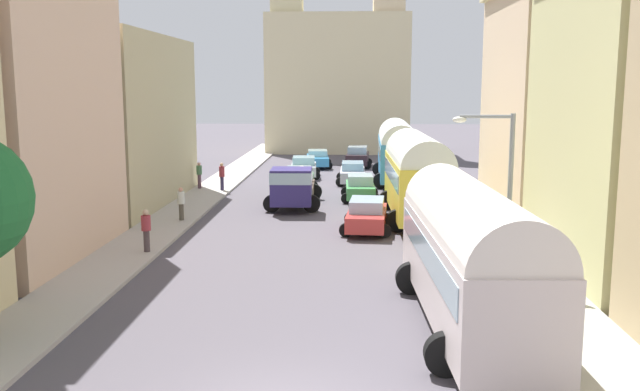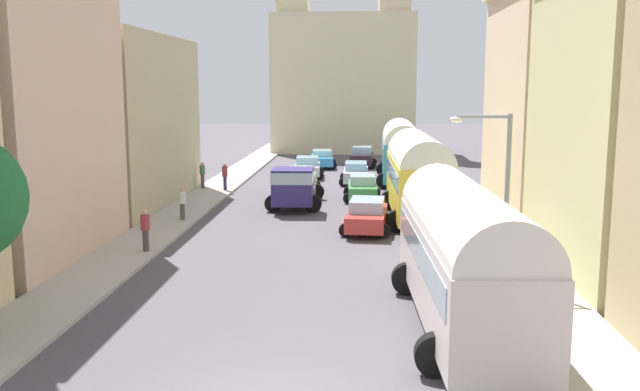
{
  "view_description": "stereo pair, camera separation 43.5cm",
  "coord_description": "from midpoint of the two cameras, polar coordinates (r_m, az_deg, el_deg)",
  "views": [
    {
      "loc": [
        1.37,
        -12.89,
        6.46
      ],
      "look_at": [
        0.0,
        16.89,
        1.67
      ],
      "focal_mm": 38.48,
      "sensor_mm": 36.0,
      "label": 1
    },
    {
      "loc": [
        1.8,
        -12.87,
        6.46
      ],
      "look_at": [
        0.0,
        16.89,
        1.67
      ],
      "focal_mm": 38.48,
      "sensor_mm": 36.0,
      "label": 2
    }
  ],
  "objects": [
    {
      "name": "car_2",
      "position": [
        54.56,
        0.4,
        3.09
      ],
      "size": [
        2.45,
        4.17,
        1.4
      ],
      "color": "#378DC3",
      "rests_on": "ground"
    },
    {
      "name": "building_left_1",
      "position": [
        27.75,
        -24.07,
        6.81
      ],
      "size": [
        5.33,
        9.51,
        11.43
      ],
      "color": "beige",
      "rests_on": "ground"
    },
    {
      "name": "car_3",
      "position": [
        30.69,
        4.33,
        -1.63
      ],
      "size": [
        2.44,
        4.27,
        1.46
      ],
      "color": "#B63431",
      "rests_on": "ground"
    },
    {
      "name": "car_6",
      "position": [
        54.84,
        3.74,
        3.22
      ],
      "size": [
        2.42,
        3.85,
        1.67
      ],
      "color": "#2D1D22",
      "rests_on": "ground"
    },
    {
      "name": "pedestrian_2",
      "position": [
        42.2,
        -7.62,
        1.68
      ],
      "size": [
        0.33,
        0.33,
        1.82
      ],
      "color": "#302848",
      "rests_on": "ground"
    },
    {
      "name": "parked_bus_1",
      "position": [
        33.27,
        8.52,
        1.87
      ],
      "size": [
        3.45,
        9.11,
        4.19
      ],
      "color": "gold",
      "rests_on": "ground"
    },
    {
      "name": "car_1",
      "position": [
        48.52,
        -0.79,
        2.37
      ],
      "size": [
        2.45,
        3.84,
        1.49
      ],
      "color": "silver",
      "rests_on": "ground"
    },
    {
      "name": "car_0",
      "position": [
        41.36,
        -1.27,
        1.26
      ],
      "size": [
        2.29,
        4.23,
        1.6
      ],
      "color": "#55904D",
      "rests_on": "ground"
    },
    {
      "name": "pedestrian_0",
      "position": [
        43.17,
        -9.46,
        1.76
      ],
      "size": [
        0.49,
        0.49,
        1.77
      ],
      "color": "#533B48",
      "rests_on": "ground"
    },
    {
      "name": "ground_plane",
      "position": [
        40.43,
        1.17,
        -0.06
      ],
      "size": [
        154.0,
        154.0,
        0.0
      ],
      "primitive_type": "plane",
      "color": "#514B53"
    },
    {
      "name": "cargo_truck_0",
      "position": [
        36.45,
        -1.71,
        0.86
      ],
      "size": [
        3.04,
        6.71,
        2.28
      ],
      "color": "navy",
      "rests_on": "ground"
    },
    {
      "name": "building_right_2",
      "position": [
        35.07,
        19.68,
        7.29
      ],
      "size": [
        6.12,
        9.63,
        11.27
      ],
      "color": "beige",
      "rests_on": "ground"
    },
    {
      "name": "parked_bus_2",
      "position": [
        46.4,
        7.04,
        3.88
      ],
      "size": [
        3.46,
        10.03,
        4.11
      ],
      "color": "teal",
      "rests_on": "ground"
    },
    {
      "name": "sidewalk_left",
      "position": [
        41.34,
        -8.92,
        0.13
      ],
      "size": [
        2.5,
        70.0,
        0.14
      ],
      "primitive_type": "cube",
      "color": "#B4ABA1",
      "rests_on": "ground"
    },
    {
      "name": "car_4",
      "position": [
        38.93,
        3.86,
        0.66
      ],
      "size": [
        2.22,
        3.85,
        1.47
      ],
      "color": "#459D53",
      "rests_on": "ground"
    },
    {
      "name": "parked_bus_0",
      "position": [
        18.56,
        12.52,
        -4.48
      ],
      "size": [
        3.49,
        10.0,
        3.92
      ],
      "color": "silver",
      "rests_on": "ground"
    },
    {
      "name": "car_5",
      "position": [
        45.47,
        3.28,
        1.89
      ],
      "size": [
        2.2,
        4.26,
        1.46
      ],
      "color": "silver",
      "rests_on": "ground"
    },
    {
      "name": "sidewalk_right",
      "position": [
        40.78,
        11.4,
        -0.06
      ],
      "size": [
        2.5,
        70.0,
        0.14
      ],
      "primitive_type": "cube",
      "color": "#A9A79C",
      "rests_on": "ground"
    },
    {
      "name": "distant_church",
      "position": [
        67.63,
        2.15,
        9.98
      ],
      "size": [
        13.64,
        7.37,
        20.6
      ],
      "color": "beige",
      "rests_on": "ground"
    },
    {
      "name": "pedestrian_1",
      "position": [
        33.13,
        -11.02,
        -0.57
      ],
      "size": [
        0.48,
        0.48,
        1.71
      ],
      "color": "#4D493C",
      "rests_on": "ground"
    },
    {
      "name": "building_right_1",
      "position": [
        25.56,
        25.22,
        5.89
      ],
      "size": [
        5.5,
        9.33,
        10.75
      ],
      "color": "#CAC587",
      "rests_on": "ground"
    },
    {
      "name": "streetlamp_near",
      "position": [
        22.79,
        15.08,
        1.19
      ],
      "size": [
        1.99,
        0.28,
        5.59
      ],
      "color": "gray",
      "rests_on": "ground"
    },
    {
      "name": "building_left_2",
      "position": [
        38.53,
        -15.04,
        5.99
      ],
      "size": [
        4.17,
        13.47,
        9.1
      ],
      "color": "tan",
      "rests_on": "ground"
    },
    {
      "name": "pedestrian_3",
      "position": [
        27.15,
        -13.88,
        -2.68
      ],
      "size": [
        0.49,
        0.49,
        1.79
      ],
      "color": "#4B3D3F",
      "rests_on": "ground"
    }
  ]
}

